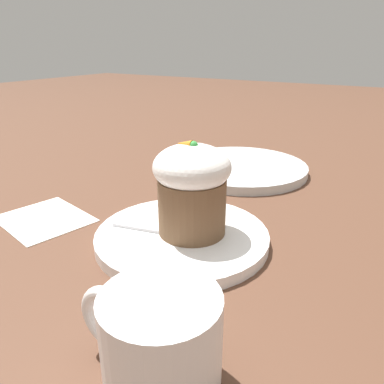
% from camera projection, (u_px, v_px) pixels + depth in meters
% --- Properties ---
extents(ground_plane, '(4.00, 4.00, 0.00)m').
position_uv_depth(ground_plane, '(182.00, 242.00, 0.46)').
color(ground_plane, '#513323').
extents(dessert_plate, '(0.21, 0.21, 0.01)m').
position_uv_depth(dessert_plate, '(182.00, 237.00, 0.46)').
color(dessert_plate, white).
rests_on(dessert_plate, ground_plane).
extents(carrot_cake, '(0.09, 0.09, 0.11)m').
position_uv_depth(carrot_cake, '(192.00, 187.00, 0.44)').
color(carrot_cake, brown).
rests_on(carrot_cake, dessert_plate).
extents(spoon, '(0.12, 0.05, 0.01)m').
position_uv_depth(spoon, '(178.00, 233.00, 0.45)').
color(spoon, silver).
rests_on(spoon, dessert_plate).
extents(coffee_cup, '(0.12, 0.08, 0.08)m').
position_uv_depth(coffee_cup, '(159.00, 342.00, 0.26)').
color(coffee_cup, white).
rests_on(coffee_cup, ground_plane).
extents(side_plate, '(0.25, 0.25, 0.02)m').
position_uv_depth(side_plate, '(240.00, 168.00, 0.71)').
color(side_plate, silver).
rests_on(side_plate, ground_plane).
extents(paper_napkin, '(0.14, 0.13, 0.00)m').
position_uv_depth(paper_napkin, '(44.00, 219.00, 0.52)').
color(paper_napkin, white).
rests_on(paper_napkin, ground_plane).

